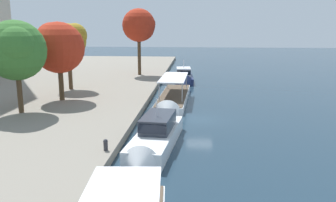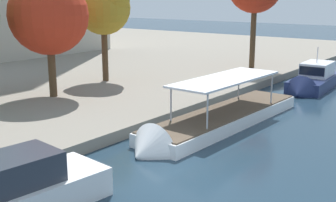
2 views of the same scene
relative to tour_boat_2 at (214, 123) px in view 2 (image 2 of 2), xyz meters
name	(u,v)px [view 2 (image 2 of 2)]	position (x,y,z in m)	size (l,w,h in m)	color
ground_plane	(191,178)	(-6.95, -3.10, -0.31)	(220.00, 220.00, 0.00)	#1E3342
tour_boat_2	(214,123)	(0.00, 0.00, 0.00)	(15.15, 3.58, 4.21)	white
motor_yacht_3	(313,83)	(15.04, -0.72, 0.28)	(8.99, 3.32, 4.62)	navy
tree_0	(48,14)	(-2.05, 12.74, 6.33)	(5.64, 5.64, 8.71)	#4C3823
tree_3	(103,5)	(4.40, 13.79, 6.81)	(4.58, 4.75, 8.56)	#4C3823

